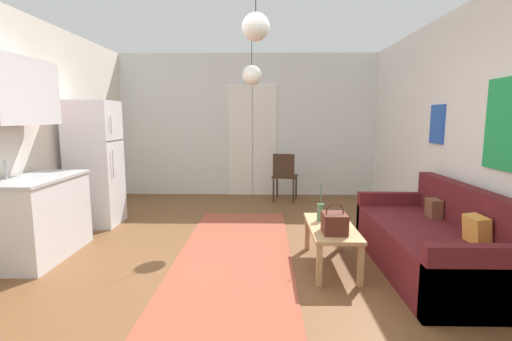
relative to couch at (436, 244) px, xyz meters
The scene contains 13 objects.
ground_plane 2.05m from the couch, behind, with size 5.51×8.22×0.10m, color brown.
wall_back 4.35m from the couch, 118.58° to the left, with size 5.11×0.13×2.72m.
wall_right 1.20m from the couch, 18.36° to the right, with size 0.12×7.82×2.72m.
area_rug 2.07m from the couch, 168.36° to the left, with size 1.24×3.45×0.01m, color #9E4733.
couch is the anchor object (origin of this frame).
coffee_table 1.02m from the couch, behind, with size 0.45×1.02×0.42m.
bamboo_vase 1.16m from the couch, 165.26° to the left, with size 0.08×0.08×0.40m.
handbag 1.06m from the couch, behind, with size 0.22×0.26×0.29m.
refrigerator 4.39m from the couch, 159.19° to the left, with size 0.64×0.60×1.74m.
kitchen_counter 4.20m from the couch, behind, with size 0.60×1.16×2.12m.
accent_chair 3.33m from the couch, 113.61° to the left, with size 0.50×0.48×0.88m.
pendant_lamp_near 2.68m from the couch, 161.48° to the right, with size 0.21×0.21×0.62m.
pendant_lamp_far 3.06m from the couch, 139.24° to the left, with size 0.27×0.27×0.77m.
Camera 1 is at (0.33, -3.39, 1.51)m, focal length 26.04 mm.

